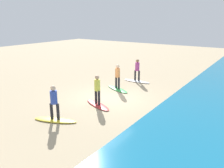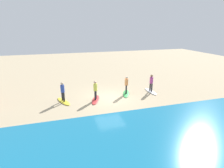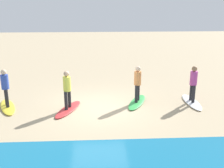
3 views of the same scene
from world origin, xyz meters
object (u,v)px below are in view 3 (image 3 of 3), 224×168
Objects in this scene: surfer_white at (193,81)px; surfer_yellow at (5,85)px; surfer_red at (67,87)px; surfer_green at (138,81)px; surfboard_red at (68,109)px; surfboard_green at (137,102)px; surfboard_yellow at (8,107)px; surfboard_white at (192,102)px.

surfer_yellow is at bearing 0.95° from surfer_white.
surfer_white is 5.59m from surfer_red.
surfer_red is (3.06, 0.69, 0.00)m from surfer_green.
surfer_white is at bearing -174.24° from surfer_red.
surfer_green is 0.78× the size of surfboard_red.
surfer_red is at bearing -159.12° from surfboard_red.
surfer_yellow is at bearing -78.14° from surfboard_red.
surfer_red reaches higher than surfboard_green.
surfer_white is 2.50m from surfer_green.
surfer_red is 0.78× the size of surfboard_yellow.
surfer_white is 8.24m from surfer_yellow.
surfer_white is (0.00, -0.00, 0.99)m from surfboard_white.
surfer_red is at bearing 58.56° from surfboard_yellow.
surfer_red is (5.56, 0.56, 0.00)m from surfer_white.
surfer_red is at bearing -85.12° from surfboard_white.
surfer_green is (0.00, 0.00, 0.99)m from surfboard_green.
surfer_white is 0.78× the size of surfboard_yellow.
surfer_white is at bearing 109.35° from surfboard_green.
surfer_yellow is at bearing -64.97° from surfboard_green.
surfer_green is 1.00× the size of surfer_red.
surfer_green reaches higher than surfboard_white.
surfboard_green and surfboard_red have the same top height.
surfer_red reaches higher than surfboard_red.
surfboard_green is 1.28× the size of surfer_green.
surfer_yellow is (8.24, 0.14, 0.00)m from surfer_white.
surfer_green is 3.14m from surfer_red.
surfboard_white is 0.99m from surfer_white.
surfboard_green is (2.50, -0.13, 0.00)m from surfboard_white.
surfboard_red is at bearing 90.00° from surfer_red.
surfer_green is 3.29m from surfboard_red.
surfer_green is 5.75m from surfer_yellow.
surfboard_red is at bearing 12.74° from surfer_green.
surfboard_white and surfboard_red have the same top height.
surfer_yellow is (2.68, -0.42, 0.99)m from surfboard_red.
surfer_red is at bearing 12.74° from surfer_green.
surfboard_red is 1.28× the size of surfer_red.
surfboard_red is 1.28× the size of surfer_yellow.
surfer_white is 8.30m from surfboard_yellow.
surfboard_red is at bearing 170.98° from surfer_yellow.
surfboard_red and surfboard_yellow have the same top height.
surfboard_green is 3.29m from surfer_red.
surfboard_white is 1.00× the size of surfboard_green.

